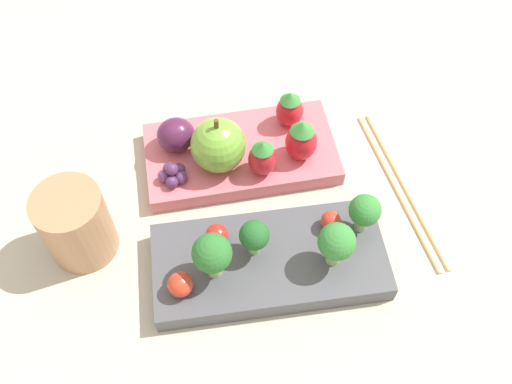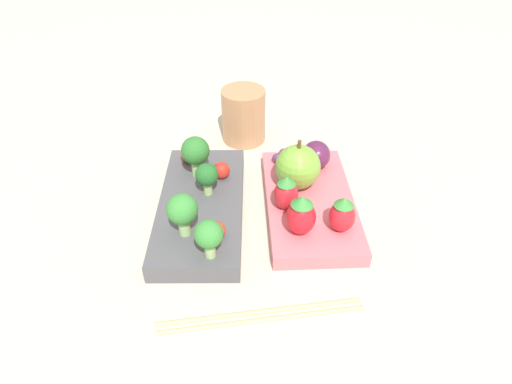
{
  "view_description": "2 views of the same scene",
  "coord_description": "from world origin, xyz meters",
  "px_view_note": "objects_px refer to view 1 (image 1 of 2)",
  "views": [
    {
      "loc": [
        0.08,
        0.31,
        0.51
      ],
      "look_at": [
        -0.01,
        -0.0,
        0.03
      ],
      "focal_mm": 40.0,
      "sensor_mm": 36.0,
      "label": 1
    },
    {
      "loc": [
        -0.44,
        0.06,
        0.39
      ],
      "look_at": [
        -0.01,
        -0.0,
        0.03
      ],
      "focal_mm": 32.0,
      "sensor_mm": 36.0,
      "label": 2
    }
  ],
  "objects_px": {
    "bento_box_fruit": "(241,154)",
    "strawberry_1": "(301,140)",
    "broccoli_floret_3": "(337,243)",
    "cherry_tomato_0": "(180,284)",
    "apple": "(218,145)",
    "plum": "(176,135)",
    "bento_box_savoury": "(273,261)",
    "broccoli_floret_1": "(254,236)",
    "strawberry_0": "(290,109)",
    "drinking_cup": "(76,225)",
    "grape_cluster": "(173,174)",
    "cherry_tomato_1": "(217,235)",
    "cherry_tomato_2": "(331,221)",
    "broccoli_floret_0": "(212,254)",
    "strawberry_2": "(262,158)",
    "broccoli_floret_2": "(365,211)",
    "chopsticks_pair": "(401,187)"
  },
  "relations": [
    {
      "from": "bento_box_fruit",
      "to": "strawberry_1",
      "type": "xyz_separation_m",
      "value": [
        -0.06,
        0.03,
        0.03
      ]
    },
    {
      "from": "broccoli_floret_3",
      "to": "cherry_tomato_0",
      "type": "bearing_deg",
      "value": -2.99
    },
    {
      "from": "apple",
      "to": "plum",
      "type": "height_order",
      "value": "apple"
    },
    {
      "from": "bento_box_savoury",
      "to": "plum",
      "type": "distance_m",
      "value": 0.17
    },
    {
      "from": "bento_box_savoury",
      "to": "bento_box_fruit",
      "type": "height_order",
      "value": "bento_box_savoury"
    },
    {
      "from": "broccoli_floret_1",
      "to": "bento_box_fruit",
      "type": "bearing_deg",
      "value": -98.56
    },
    {
      "from": "strawberry_0",
      "to": "drinking_cup",
      "type": "xyz_separation_m",
      "value": [
        0.24,
        0.09,
        -0.0
      ]
    },
    {
      "from": "broccoli_floret_1",
      "to": "cherry_tomato_0",
      "type": "xyz_separation_m",
      "value": [
        0.08,
        0.02,
        -0.02
      ]
    },
    {
      "from": "grape_cluster",
      "to": "drinking_cup",
      "type": "xyz_separation_m",
      "value": [
        0.1,
        0.04,
        0.01
      ]
    },
    {
      "from": "broccoli_floret_1",
      "to": "broccoli_floret_3",
      "type": "distance_m",
      "value": 0.08
    },
    {
      "from": "cherry_tomato_1",
      "to": "drinking_cup",
      "type": "bearing_deg",
      "value": -18.69
    },
    {
      "from": "cherry_tomato_2",
      "to": "drinking_cup",
      "type": "relative_size",
      "value": 0.25
    },
    {
      "from": "broccoli_floret_1",
      "to": "apple",
      "type": "distance_m",
      "value": 0.12
    },
    {
      "from": "bento_box_fruit",
      "to": "broccoli_floret_0",
      "type": "relative_size",
      "value": 3.85
    },
    {
      "from": "broccoli_floret_3",
      "to": "strawberry_1",
      "type": "height_order",
      "value": "broccoli_floret_3"
    },
    {
      "from": "broccoli_floret_1",
      "to": "drinking_cup",
      "type": "height_order",
      "value": "drinking_cup"
    },
    {
      "from": "strawberry_2",
      "to": "broccoli_floret_2",
      "type": "bearing_deg",
      "value": 127.62
    },
    {
      "from": "broccoli_floret_3",
      "to": "broccoli_floret_0",
      "type": "bearing_deg",
      "value": -8.9
    },
    {
      "from": "broccoli_floret_1",
      "to": "strawberry_1",
      "type": "xyz_separation_m",
      "value": [
        -0.08,
        -0.1,
        -0.01
      ]
    },
    {
      "from": "bento_box_savoury",
      "to": "plum",
      "type": "height_order",
      "value": "plum"
    },
    {
      "from": "bento_box_savoury",
      "to": "strawberry_0",
      "type": "height_order",
      "value": "strawberry_0"
    },
    {
      "from": "cherry_tomato_1",
      "to": "drinking_cup",
      "type": "xyz_separation_m",
      "value": [
        0.13,
        -0.04,
        0.01
      ]
    },
    {
      "from": "bento_box_fruit",
      "to": "strawberry_0",
      "type": "xyz_separation_m",
      "value": [
        -0.06,
        -0.02,
        0.03
      ]
    },
    {
      "from": "chopsticks_pair",
      "to": "cherry_tomato_1",
      "type": "bearing_deg",
      "value": 6.5
    },
    {
      "from": "cherry_tomato_1",
      "to": "strawberry_0",
      "type": "bearing_deg",
      "value": -131.02
    },
    {
      "from": "cherry_tomato_1",
      "to": "bento_box_savoury",
      "type": "bearing_deg",
      "value": 148.45
    },
    {
      "from": "apple",
      "to": "cherry_tomato_0",
      "type": "bearing_deg",
      "value": 63.54
    },
    {
      "from": "bento_box_fruit",
      "to": "cherry_tomato_1",
      "type": "bearing_deg",
      "value": 64.67
    },
    {
      "from": "broccoli_floret_1",
      "to": "strawberry_1",
      "type": "relative_size",
      "value": 0.84
    },
    {
      "from": "plum",
      "to": "apple",
      "type": "bearing_deg",
      "value": 138.93
    },
    {
      "from": "drinking_cup",
      "to": "strawberry_1",
      "type": "bearing_deg",
      "value": -170.71
    },
    {
      "from": "bento_box_savoury",
      "to": "broccoli_floret_3",
      "type": "height_order",
      "value": "broccoli_floret_3"
    },
    {
      "from": "strawberry_1",
      "to": "strawberry_2",
      "type": "xyz_separation_m",
      "value": [
        0.04,
        0.01,
        -0.0
      ]
    },
    {
      "from": "bento_box_savoury",
      "to": "broccoli_floret_1",
      "type": "xyz_separation_m",
      "value": [
        0.02,
        -0.01,
        0.04
      ]
    },
    {
      "from": "bento_box_fruit",
      "to": "strawberry_1",
      "type": "relative_size",
      "value": 4.14
    },
    {
      "from": "apple",
      "to": "strawberry_1",
      "type": "distance_m",
      "value": 0.09
    },
    {
      "from": "cherry_tomato_0",
      "to": "strawberry_2",
      "type": "distance_m",
      "value": 0.16
    },
    {
      "from": "plum",
      "to": "bento_box_savoury",
      "type": "bearing_deg",
      "value": 111.47
    },
    {
      "from": "broccoli_floret_3",
      "to": "chopsticks_pair",
      "type": "distance_m",
      "value": 0.14
    },
    {
      "from": "broccoli_floret_0",
      "to": "cherry_tomato_2",
      "type": "xyz_separation_m",
      "value": [
        -0.12,
        -0.02,
        -0.03
      ]
    },
    {
      "from": "apple",
      "to": "drinking_cup",
      "type": "relative_size",
      "value": 0.83
    },
    {
      "from": "broccoli_floret_1",
      "to": "strawberry_0",
      "type": "height_order",
      "value": "broccoli_floret_1"
    },
    {
      "from": "broccoli_floret_2",
      "to": "broccoli_floret_3",
      "type": "height_order",
      "value": "broccoli_floret_3"
    },
    {
      "from": "cherry_tomato_0",
      "to": "strawberry_0",
      "type": "distance_m",
      "value": 0.23
    },
    {
      "from": "bento_box_savoury",
      "to": "cherry_tomato_0",
      "type": "height_order",
      "value": "cherry_tomato_0"
    },
    {
      "from": "broccoli_floret_3",
      "to": "bento_box_savoury",
      "type": "bearing_deg",
      "value": -20.07
    },
    {
      "from": "drinking_cup",
      "to": "broccoli_floret_3",
      "type": "bearing_deg",
      "value": 158.08
    },
    {
      "from": "broccoli_floret_1",
      "to": "cherry_tomato_2",
      "type": "xyz_separation_m",
      "value": [
        -0.08,
        -0.01,
        -0.02
      ]
    },
    {
      "from": "broccoli_floret_3",
      "to": "strawberry_0",
      "type": "xyz_separation_m",
      "value": [
        -0.01,
        -0.18,
        -0.02
      ]
    },
    {
      "from": "plum",
      "to": "chopsticks_pair",
      "type": "height_order",
      "value": "plum"
    }
  ]
}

